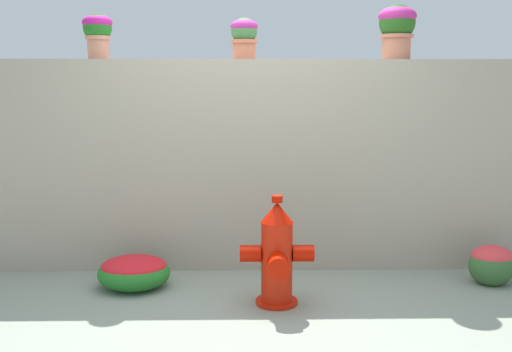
% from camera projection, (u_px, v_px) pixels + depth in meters
% --- Properties ---
extents(ground_plane, '(24.00, 24.00, 0.00)m').
position_uv_depth(ground_plane, '(250.00, 312.00, 4.36)').
color(ground_plane, gray).
extents(stone_wall, '(5.80, 0.36, 1.81)m').
position_uv_depth(stone_wall, '(249.00, 165.00, 5.35)').
color(stone_wall, '#A19482').
rests_on(stone_wall, ground).
extents(potted_plant_1, '(0.25, 0.25, 0.39)m').
position_uv_depth(potted_plant_1, '(98.00, 31.00, 5.18)').
color(potted_plant_1, tan).
rests_on(potted_plant_1, stone_wall).
extents(potted_plant_2, '(0.23, 0.23, 0.35)m').
position_uv_depth(potted_plant_2, '(244.00, 35.00, 5.17)').
color(potted_plant_2, '#C3684C').
rests_on(potted_plant_2, stone_wall).
extents(potted_plant_3, '(0.32, 0.32, 0.46)m').
position_uv_depth(potted_plant_3, '(397.00, 26.00, 5.18)').
color(potted_plant_3, '#B96C52').
rests_on(potted_plant_3, stone_wall).
extents(fire_hydrant, '(0.54, 0.44, 0.82)m').
position_uv_depth(fire_hydrant, '(277.00, 256.00, 4.45)').
color(fire_hydrant, red).
rests_on(fire_hydrant, ground).
extents(flower_bush_left, '(0.37, 0.33, 0.34)m').
position_uv_depth(flower_bush_left, '(492.00, 263.00, 4.94)').
color(flower_bush_left, '#366331').
rests_on(flower_bush_left, ground).
extents(flower_bush_right, '(0.58, 0.52, 0.26)m').
position_uv_depth(flower_bush_right, '(134.00, 271.00, 4.85)').
color(flower_bush_right, '#237125').
rests_on(flower_bush_right, ground).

